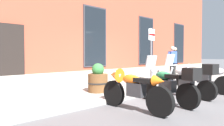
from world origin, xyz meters
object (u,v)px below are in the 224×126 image
parking_sign (151,48)px  motorcycle_green_touring (169,84)px  motorcycle_orange_sport (132,88)px  motorcycle_white_sport (200,77)px  pedestrian_blue_top (172,61)px  barrel_planter (98,80)px  motorcycle_silver_touring (188,80)px  pedestrian_dark_jacket (175,61)px

parking_sign → motorcycle_green_touring: bearing=-134.7°
motorcycle_orange_sport → motorcycle_green_touring: 1.18m
motorcycle_white_sport → pedestrian_blue_top: size_ratio=1.31×
motorcycle_orange_sport → barrel_planter: (0.58, 1.93, -0.03)m
motorcycle_green_touring → motorcycle_white_sport: 2.65m
motorcycle_silver_touring → motorcycle_white_sport: bearing=8.3°
pedestrian_blue_top → barrel_planter: (-4.83, -0.10, -0.53)m
motorcycle_silver_touring → pedestrian_dark_jacket: pedestrian_dark_jacket is taller
motorcycle_white_sport → pedestrian_blue_top: pedestrian_blue_top is taller
motorcycle_white_sport → barrel_planter: barrel_planter is taller
pedestrian_dark_jacket → barrel_planter: pedestrian_dark_jacket is taller
motorcycle_orange_sport → pedestrian_dark_jacket: pedestrian_dark_jacket is taller
motorcycle_orange_sport → pedestrian_blue_top: size_ratio=1.28×
pedestrian_dark_jacket → barrel_planter: bearing=-176.0°
motorcycle_white_sport → barrel_planter: bearing=148.4°
pedestrian_blue_top → barrel_planter: pedestrian_blue_top is taller
motorcycle_green_touring → parking_sign: bearing=45.3°
motorcycle_white_sport → pedestrian_dark_jacket: 3.36m
motorcycle_green_touring → pedestrian_blue_top: pedestrian_blue_top is taller
motorcycle_orange_sport → parking_sign: bearing=27.8°
barrel_planter → parking_sign: bearing=-7.2°
pedestrian_dark_jacket → motorcycle_white_sport: bearing=-134.8°
barrel_planter → motorcycle_green_touring: bearing=-75.9°
motorcycle_green_touring → motorcycle_silver_touring: size_ratio=0.99×
motorcycle_green_touring → pedestrian_blue_top: (4.27, 2.36, 0.50)m
pedestrian_dark_jacket → barrel_planter: (-5.54, -0.39, -0.52)m
motorcycle_silver_touring → barrel_planter: motorcycle_silver_touring is taller
motorcycle_orange_sport → motorcycle_silver_touring: bearing=-5.3°
motorcycle_green_touring → pedestrian_dark_jacket: size_ratio=1.26×
motorcycle_green_touring → pedestrian_blue_top: bearing=28.9°
motorcycle_orange_sport → motorcycle_silver_touring: (2.44, -0.23, 0.02)m
pedestrian_dark_jacket → motorcycle_green_touring: bearing=-152.0°
pedestrian_blue_top → motorcycle_green_touring: bearing=-151.1°
motorcycle_silver_touring → barrel_planter: bearing=130.8°
motorcycle_orange_sport → motorcycle_green_touring: size_ratio=1.02×
pedestrian_blue_top → parking_sign: parking_sign is taller
motorcycle_silver_touring → parking_sign: parking_sign is taller
motorcycle_orange_sport → parking_sign: 3.62m
motorcycle_orange_sport → motorcycle_silver_touring: 2.45m
motorcycle_silver_touring → parking_sign: (0.62, 1.85, 1.03)m
motorcycle_white_sport → motorcycle_silver_touring: bearing=-171.7°
motorcycle_green_touring → parking_sign: size_ratio=0.91×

